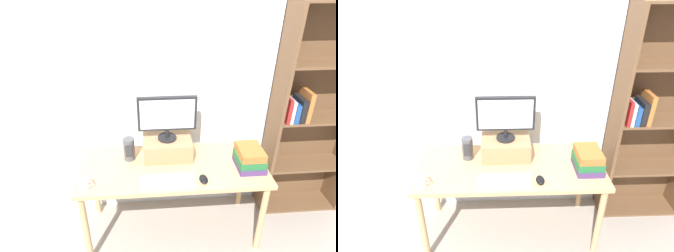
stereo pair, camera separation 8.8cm
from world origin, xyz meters
TOP-DOWN VIEW (x-y plane):
  - ground_plane at (0.00, 0.00)m, footprint 12.00×12.00m
  - back_wall at (0.00, 0.41)m, footprint 7.00×0.08m
  - desk at (0.00, 0.00)m, footprint 1.49×0.64m
  - bookshelf_unit at (1.24, 0.26)m, footprint 0.76×0.28m
  - riser_box at (-0.03, 0.15)m, footprint 0.40×0.29m
  - computer_monitor at (-0.03, 0.15)m, footprint 0.47×0.15m
  - keyboard at (-0.06, -0.20)m, footprint 0.40×0.15m
  - computer_mouse at (0.21, -0.21)m, footprint 0.06×0.10m
  - book_stack at (0.60, -0.06)m, footprint 0.21×0.25m
  - coffee_mug at (-0.66, -0.23)m, footprint 0.11×0.08m
  - desk_speaker at (-0.35, 0.12)m, footprint 0.09×0.09m

SIDE VIEW (x-z plane):
  - ground_plane at x=0.00m, z-range 0.00..0.00m
  - desk at x=0.00m, z-range 0.28..0.99m
  - keyboard at x=-0.06m, z-range 0.71..0.74m
  - computer_mouse at x=0.21m, z-range 0.71..0.75m
  - coffee_mug at x=-0.66m, z-range 0.71..0.79m
  - riser_box at x=-0.03m, z-range 0.71..0.88m
  - book_stack at x=0.60m, z-range 0.71..0.88m
  - desk_speaker at x=-0.35m, z-range 0.71..0.91m
  - bookshelf_unit at x=1.24m, z-range 0.01..1.95m
  - computer_monitor at x=-0.03m, z-range 0.90..1.27m
  - back_wall at x=0.00m, z-range 0.00..2.60m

